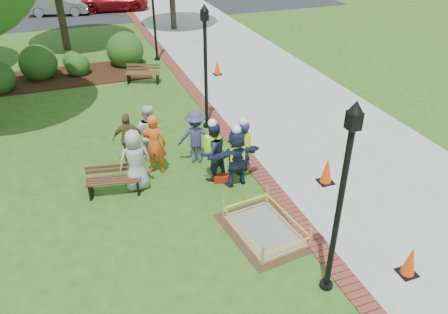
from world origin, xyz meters
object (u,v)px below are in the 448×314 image
object	(u,v)px
bench_near	(114,186)
hivis_worker_c	(213,150)
hivis_worker_b	(242,146)
wet_concrete_pad	(265,224)
hivis_worker_a	(236,156)
lamp_near	(342,190)
cone_front	(410,262)

from	to	relation	value
bench_near	hivis_worker_c	xyz separation A→B (m)	(2.80, -0.22, 0.70)
bench_near	hivis_worker_b	world-z (taller)	hivis_worker_b
wet_concrete_pad	bench_near	bearing A→B (deg)	137.72
hivis_worker_c	wet_concrete_pad	bearing A→B (deg)	-81.42
bench_near	wet_concrete_pad	bearing A→B (deg)	-42.28
bench_near	hivis_worker_a	size ratio (longest dim) A/B	0.82
lamp_near	hivis_worker_b	bearing A→B (deg)	89.81
lamp_near	hivis_worker_a	distance (m)	4.56
wet_concrete_pad	hivis_worker_c	distance (m)	2.82
wet_concrete_pad	hivis_worker_b	xyz separation A→B (m)	(0.49, 2.67, 0.67)
lamp_near	hivis_worker_b	distance (m)	4.99
bench_near	hivis_worker_b	xyz separation A→B (m)	(3.70, -0.25, 0.65)
hivis_worker_c	hivis_worker_b	bearing A→B (deg)	-1.51
bench_near	hivis_worker_b	distance (m)	3.77
lamp_near	hivis_worker_a	xyz separation A→B (m)	(-0.37, 4.27, -1.55)
wet_concrete_pad	hivis_worker_a	size ratio (longest dim) A/B	1.34
bench_near	hivis_worker_a	world-z (taller)	hivis_worker_a
bench_near	hivis_worker_b	size ratio (longest dim) A/B	0.84
cone_front	bench_near	bearing A→B (deg)	136.27
bench_near	hivis_worker_c	world-z (taller)	hivis_worker_c
wet_concrete_pad	bench_near	xyz separation A→B (m)	(-3.21, 2.92, 0.02)
bench_near	hivis_worker_c	bearing A→B (deg)	-4.52
lamp_near	hivis_worker_a	size ratio (longest dim) A/B	2.29
lamp_near	hivis_worker_c	xyz separation A→B (m)	(-0.88, 4.76, -1.53)
cone_front	hivis_worker_b	bearing A→B (deg)	109.89
wet_concrete_pad	hivis_worker_b	bearing A→B (deg)	79.56
wet_concrete_pad	hivis_worker_c	xyz separation A→B (m)	(-0.41, 2.70, 0.72)
bench_near	hivis_worker_a	bearing A→B (deg)	-12.04
hivis_worker_b	hivis_worker_c	size ratio (longest dim) A/B	0.95
hivis_worker_b	hivis_worker_c	distance (m)	0.90
cone_front	hivis_worker_c	world-z (taller)	hivis_worker_c
bench_near	cone_front	xyz separation A→B (m)	(5.53, -5.29, 0.12)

